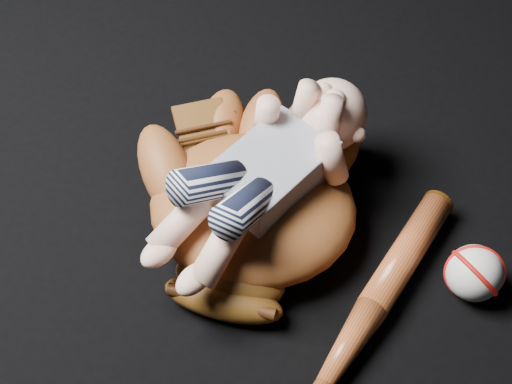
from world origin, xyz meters
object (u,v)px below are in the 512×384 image
(baseball_glove, at_px, (253,200))
(baseball_bat, at_px, (362,324))
(newborn_baby, at_px, (256,175))
(baseball, at_px, (475,273))

(baseball_glove, bearing_deg, baseball_bat, -34.52)
(newborn_baby, bearing_deg, baseball_glove, 160.03)
(baseball_bat, relative_size, baseball, 6.16)
(baseball, bearing_deg, newborn_baby, -165.98)
(baseball_bat, distance_m, baseball, 0.17)
(baseball_bat, bearing_deg, baseball_glove, 162.03)
(baseball_bat, bearing_deg, baseball, 55.90)
(baseball, bearing_deg, baseball_bat, -124.10)
(baseball_bat, height_order, baseball, baseball)
(baseball_glove, height_order, baseball_bat, baseball_glove)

